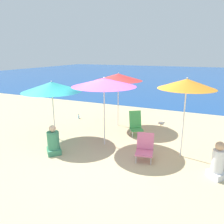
{
  "coord_description": "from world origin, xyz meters",
  "views": [
    {
      "loc": [
        2.75,
        -5.68,
        2.94
      ],
      "look_at": [
        -0.15,
        0.84,
        1.0
      ],
      "focal_mm": 35.0,
      "sensor_mm": 36.0,
      "label": 1
    }
  ],
  "objects_px": {
    "person_seated_far": "(53,142)",
    "person_seated_near": "(218,163)",
    "beach_chair_pink": "(145,147)",
    "beach_umbrella_purple": "(104,82)",
    "water_bottle": "(79,117)",
    "beach_umbrella_orange": "(187,84)",
    "seagull": "(162,123)",
    "beach_umbrella_teal": "(52,87)",
    "beach_chair_green": "(136,123)",
    "beach_umbrella_red": "(118,77)"
  },
  "relations": [
    {
      "from": "beach_umbrella_orange",
      "to": "beach_chair_pink",
      "type": "relative_size",
      "value": 3.14
    },
    {
      "from": "person_seated_far",
      "to": "water_bottle",
      "type": "bearing_deg",
      "value": 64.92
    },
    {
      "from": "beach_umbrella_teal",
      "to": "beach_chair_pink",
      "type": "distance_m",
      "value": 3.65
    },
    {
      "from": "beach_umbrella_teal",
      "to": "person_seated_far",
      "type": "distance_m",
      "value": 1.93
    },
    {
      "from": "beach_umbrella_teal",
      "to": "beach_umbrella_orange",
      "type": "height_order",
      "value": "beach_umbrella_orange"
    },
    {
      "from": "water_bottle",
      "to": "seagull",
      "type": "bearing_deg",
      "value": 6.65
    },
    {
      "from": "water_bottle",
      "to": "seagull",
      "type": "xyz_separation_m",
      "value": [
        3.73,
        0.43,
        0.06
      ]
    },
    {
      "from": "beach_umbrella_orange",
      "to": "person_seated_far",
      "type": "xyz_separation_m",
      "value": [
        -3.52,
        -1.37,
        -1.77
      ]
    },
    {
      "from": "beach_chair_pink",
      "to": "seagull",
      "type": "relative_size",
      "value": 2.73
    },
    {
      "from": "beach_chair_green",
      "to": "beach_chair_pink",
      "type": "relative_size",
      "value": 1.17
    },
    {
      "from": "beach_chair_green",
      "to": "beach_umbrella_red",
      "type": "bearing_deg",
      "value": 113.3
    },
    {
      "from": "beach_chair_pink",
      "to": "person_seated_near",
      "type": "xyz_separation_m",
      "value": [
        1.87,
        -0.25,
        0.04
      ]
    },
    {
      "from": "beach_umbrella_red",
      "to": "beach_umbrella_teal",
      "type": "relative_size",
      "value": 1.07
    },
    {
      "from": "beach_umbrella_purple",
      "to": "seagull",
      "type": "distance_m",
      "value": 3.5
    },
    {
      "from": "beach_umbrella_teal",
      "to": "beach_umbrella_purple",
      "type": "bearing_deg",
      "value": 7.48
    },
    {
      "from": "person_seated_far",
      "to": "beach_umbrella_purple",
      "type": "bearing_deg",
      "value": 2.41
    },
    {
      "from": "beach_umbrella_orange",
      "to": "water_bottle",
      "type": "height_order",
      "value": "beach_umbrella_orange"
    },
    {
      "from": "beach_chair_pink",
      "to": "beach_umbrella_teal",
      "type": "bearing_deg",
      "value": 165.61
    },
    {
      "from": "beach_umbrella_orange",
      "to": "beach_umbrella_red",
      "type": "bearing_deg",
      "value": 146.08
    },
    {
      "from": "water_bottle",
      "to": "beach_umbrella_purple",
      "type": "bearing_deg",
      "value": -42.21
    },
    {
      "from": "person_seated_far",
      "to": "person_seated_near",
      "type": "bearing_deg",
      "value": -38.99
    },
    {
      "from": "beach_umbrella_red",
      "to": "beach_umbrella_orange",
      "type": "relative_size",
      "value": 0.95
    },
    {
      "from": "person_seated_near",
      "to": "beach_umbrella_orange",
      "type": "bearing_deg",
      "value": 89.67
    },
    {
      "from": "seagull",
      "to": "person_seated_far",
      "type": "bearing_deg",
      "value": -122.63
    },
    {
      "from": "beach_umbrella_red",
      "to": "beach_umbrella_purple",
      "type": "distance_m",
      "value": 2.03
    },
    {
      "from": "beach_umbrella_purple",
      "to": "water_bottle",
      "type": "bearing_deg",
      "value": 137.79
    },
    {
      "from": "beach_chair_pink",
      "to": "beach_umbrella_purple",
      "type": "bearing_deg",
      "value": 152.35
    },
    {
      "from": "beach_umbrella_purple",
      "to": "person_seated_near",
      "type": "bearing_deg",
      "value": -11.8
    },
    {
      "from": "beach_umbrella_orange",
      "to": "person_seated_far",
      "type": "bearing_deg",
      "value": -158.73
    },
    {
      "from": "beach_chair_pink",
      "to": "water_bottle",
      "type": "height_order",
      "value": "beach_chair_pink"
    },
    {
      "from": "beach_umbrella_teal",
      "to": "beach_chair_pink",
      "type": "xyz_separation_m",
      "value": [
        3.32,
        -0.21,
        -1.48
      ]
    },
    {
      "from": "beach_chair_green",
      "to": "person_seated_near",
      "type": "xyz_separation_m",
      "value": [
        2.72,
        -2.03,
        -0.01
      ]
    },
    {
      "from": "beach_umbrella_teal",
      "to": "water_bottle",
      "type": "relative_size",
      "value": 10.27
    },
    {
      "from": "beach_umbrella_teal",
      "to": "person_seated_near",
      "type": "relative_size",
      "value": 2.19
    },
    {
      "from": "beach_chair_pink",
      "to": "person_seated_far",
      "type": "distance_m",
      "value": 2.7
    },
    {
      "from": "beach_chair_pink",
      "to": "water_bottle",
      "type": "relative_size",
      "value": 3.68
    },
    {
      "from": "beach_umbrella_orange",
      "to": "person_seated_near",
      "type": "bearing_deg",
      "value": -41.77
    },
    {
      "from": "beach_umbrella_red",
      "to": "person_seated_near",
      "type": "xyz_separation_m",
      "value": [
        3.7,
        -2.7,
        -1.61
      ]
    },
    {
      "from": "person_seated_far",
      "to": "beach_chair_green",
      "type": "bearing_deg",
      "value": 10.04
    },
    {
      "from": "beach_chair_green",
      "to": "beach_umbrella_purple",
      "type": "bearing_deg",
      "value": -148.31
    },
    {
      "from": "person_seated_near",
      "to": "water_bottle",
      "type": "xyz_separation_m",
      "value": [
        -5.74,
        2.86,
        -0.32
      ]
    },
    {
      "from": "beach_chair_pink",
      "to": "person_seated_far",
      "type": "height_order",
      "value": "person_seated_far"
    },
    {
      "from": "beach_umbrella_teal",
      "to": "water_bottle",
      "type": "bearing_deg",
      "value": 102.86
    },
    {
      "from": "beach_chair_green",
      "to": "beach_chair_pink",
      "type": "height_order",
      "value": "beach_chair_green"
    },
    {
      "from": "beach_chair_pink",
      "to": "person_seated_near",
      "type": "height_order",
      "value": "person_seated_near"
    },
    {
      "from": "beach_umbrella_purple",
      "to": "person_seated_far",
      "type": "height_order",
      "value": "beach_umbrella_purple"
    },
    {
      "from": "beach_umbrella_teal",
      "to": "seagull",
      "type": "height_order",
      "value": "beach_umbrella_teal"
    },
    {
      "from": "beach_umbrella_red",
      "to": "person_seated_far",
      "type": "relative_size",
      "value": 2.46
    },
    {
      "from": "person_seated_near",
      "to": "water_bottle",
      "type": "relative_size",
      "value": 4.69
    },
    {
      "from": "person_seated_far",
      "to": "seagull",
      "type": "bearing_deg",
      "value": 11.6
    }
  ]
}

